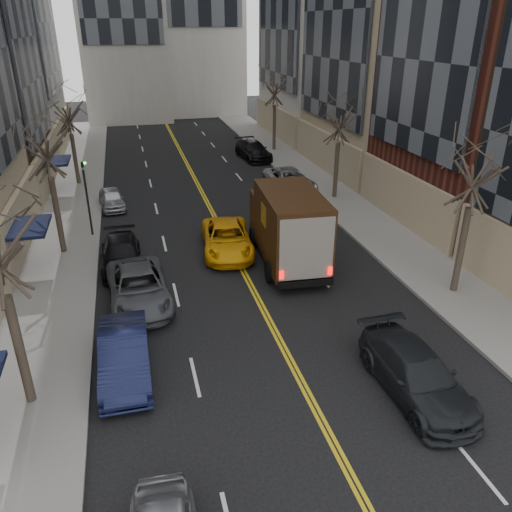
{
  "coord_description": "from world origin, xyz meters",
  "views": [
    {
      "loc": [
        -4.94,
        -6.06,
        11.17
      ],
      "look_at": [
        -0.12,
        12.54,
        2.2
      ],
      "focal_mm": 35.0,
      "sensor_mm": 36.0,
      "label": 1
    }
  ],
  "objects_px": {
    "taxi": "(227,239)",
    "ups_truck": "(288,227)",
    "observer_sedan": "(416,374)",
    "pedestrian": "(295,259)"
  },
  "relations": [
    {
      "from": "taxi",
      "to": "observer_sedan",
      "type": "bearing_deg",
      "value": -66.97
    },
    {
      "from": "ups_truck",
      "to": "pedestrian",
      "type": "bearing_deg",
      "value": -83.67
    },
    {
      "from": "ups_truck",
      "to": "observer_sedan",
      "type": "xyz_separation_m",
      "value": [
        1.04,
        -10.58,
        -1.21
      ]
    },
    {
      "from": "pedestrian",
      "to": "ups_truck",
      "type": "bearing_deg",
      "value": -7.8
    },
    {
      "from": "observer_sedan",
      "to": "pedestrian",
      "type": "bearing_deg",
      "value": 94.83
    },
    {
      "from": "taxi",
      "to": "ups_truck",
      "type": "bearing_deg",
      "value": -31.14
    },
    {
      "from": "observer_sedan",
      "to": "ups_truck",
      "type": "bearing_deg",
      "value": 94.43
    },
    {
      "from": "ups_truck",
      "to": "observer_sedan",
      "type": "bearing_deg",
      "value": -80.37
    },
    {
      "from": "ups_truck",
      "to": "pedestrian",
      "type": "distance_m",
      "value": 1.68
    },
    {
      "from": "taxi",
      "to": "pedestrian",
      "type": "xyz_separation_m",
      "value": [
        2.76,
        -3.25,
        -0.01
      ]
    }
  ]
}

